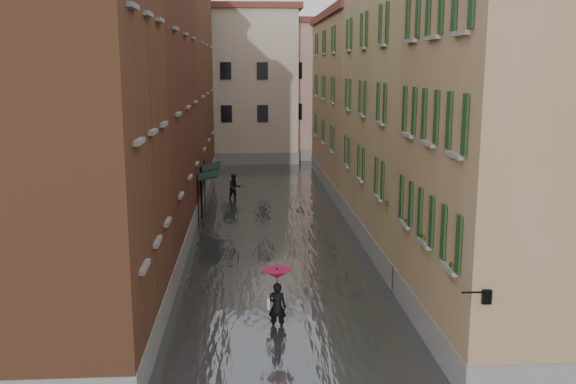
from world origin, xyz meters
name	(u,v)px	position (x,y,z in m)	size (l,w,h in m)	color
ground	(288,321)	(0.00, 0.00, 0.00)	(120.00, 120.00, 0.00)	#5B5A5D
floodwater	(273,224)	(0.00, 13.00, 0.10)	(10.00, 60.00, 0.20)	#4C5254
building_left_near	(42,135)	(-7.00, -2.00, 6.50)	(6.00, 8.00, 13.00)	brown
building_left_mid	(119,115)	(-7.00, 9.00, 6.25)	(6.00, 14.00, 12.50)	#58271B
building_left_far	(162,87)	(-7.00, 24.00, 7.00)	(6.00, 16.00, 14.00)	brown
building_right_near	(530,158)	(7.00, -2.00, 5.75)	(6.00, 8.00, 11.50)	#93764C
building_right_mid	(427,108)	(7.00, 9.00, 6.50)	(6.00, 14.00, 13.00)	tan
building_right_far	(367,105)	(7.00, 24.00, 5.75)	(6.00, 16.00, 11.50)	#93764C
building_end_cream	(228,88)	(-3.00, 38.00, 6.50)	(12.00, 9.00, 13.00)	beige
building_end_pink	(325,92)	(6.00, 40.00, 6.00)	(10.00, 9.00, 12.00)	tan
awning_near	(208,176)	(-3.49, 14.68, 2.46)	(1.09, 2.93, 2.80)	black
awning_far	(210,169)	(-3.48, 17.13, 2.47)	(1.09, 3.25, 2.80)	black
wall_lantern	(485,296)	(4.33, -6.00, 3.01)	(0.71, 0.22, 0.35)	black
window_planters	(419,223)	(4.12, -0.76, 3.51)	(0.59, 8.68, 0.84)	brown
pedestrian_main	(277,294)	(-0.41, -0.78, 1.24)	(0.93, 0.93, 2.06)	black
pedestrian_far	(234,188)	(-2.15, 19.49, 0.87)	(0.85, 0.66, 1.75)	black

